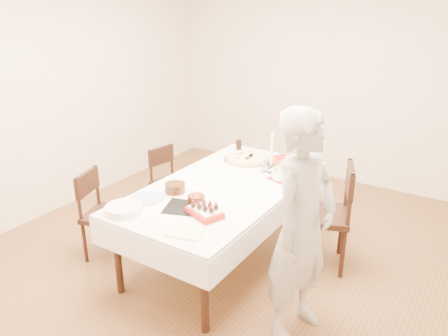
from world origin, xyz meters
The scene contains 22 objects.
floor centered at (0.00, 0.00, 0.00)m, with size 5.00×5.00×0.00m, color brown.
wall_back centered at (0.00, 2.50, 1.35)m, with size 4.50×0.04×2.70m, color silver.
wall_left centered at (-2.25, 0.00, 1.35)m, with size 0.04×5.00×2.70m, color silver.
dining_table centered at (-0.02, -0.02, 0.38)m, with size 1.14×2.14×0.75m, color white.
chair_right_savory centered at (0.78, 0.38, 0.50)m, with size 0.51×0.51×1.00m, color black, non-canonical shape.
chair_left_savory centered at (-0.98, 0.39, 0.40)m, with size 0.41×0.41×0.80m, color black, non-canonical shape.
chair_left_dessert centered at (-0.96, -0.59, 0.43)m, with size 0.44×0.44×0.86m, color black, non-canonical shape.
person centered at (0.96, -0.55, 0.85)m, with size 0.62×0.41×1.71m, color #AFA9A5.
pizza_white centered at (-0.17, 0.67, 0.77)m, with size 0.50×0.50×0.04m, color beige.
pizza_pepperoni centered at (0.22, 0.80, 0.77)m, with size 0.42×0.42×0.04m, color red.
red_placemat centered at (0.37, 0.41, 0.75)m, with size 0.25×0.25×0.01m, color #B21E1E.
pasta_bowl centered at (0.36, 0.42, 0.79)m, with size 0.22×0.22×0.07m, color white.
taper_candle centered at (0.19, 0.50, 0.96)m, with size 0.09×0.09×0.41m, color white.
shaker_pair centered at (0.13, 0.46, 0.80)m, with size 0.09×0.09×0.11m, color white, non-canonical shape.
cola_glass centered at (-0.43, 0.92, 0.81)m, with size 0.06×0.06×0.11m, color black.
layer_cake centered at (-0.28, -0.40, 0.80)m, with size 0.22×0.22×0.09m, color #381E0E.
cake_board centered at (-0.06, -0.58, 0.75)m, with size 0.29×0.29×0.01m, color black.
birthday_cake centered at (0.02, -0.49, 0.83)m, with size 0.14×0.14×0.14m, color black.
strawberry_box centered at (0.17, -0.60, 0.79)m, with size 0.28×0.19×0.07m, color #A61D13, non-canonical shape.
box_lid centered at (0.21, -0.91, 0.75)m, with size 0.26×0.17×0.02m, color beige.
plate_stack centered at (-0.40, -0.90, 0.78)m, with size 0.29×0.29×0.06m, color white.
china_plate centered at (-0.41, -0.62, 0.76)m, with size 0.28×0.28×0.01m, color white.
Camera 1 is at (1.95, -3.08, 2.33)m, focal length 35.00 mm.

